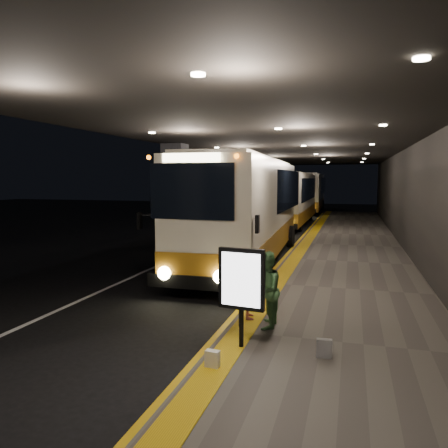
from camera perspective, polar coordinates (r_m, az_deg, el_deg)
The scene contains 17 objects.
ground at distance 12.55m, azimuth -6.97°, elevation -8.50°, with size 90.00×90.00×0.00m, color black.
lane_line_white at distance 17.74m, azimuth -5.92°, elevation -4.21°, with size 0.12×50.00×0.01m, color silver.
kerb_stripe_yellow at distance 16.63m, azimuth 7.48°, elevation -4.91°, with size 0.18×50.00×0.01m, color gold.
sidewalk at distance 16.43m, azimuth 15.81°, elevation -4.97°, with size 4.50×50.00×0.15m, color #514C44.
tactile_strip at distance 16.54m, azimuth 9.20°, elevation -4.47°, with size 0.50×50.00×0.01m, color gold.
terminal_wall at distance 16.29m, azimuth 24.06°, elevation 5.00°, with size 0.10×50.00×6.00m, color black.
support_columns at distance 16.45m, azimuth -6.36°, elevation 2.69°, with size 0.80×24.80×4.40m.
canopy at distance 16.38m, azimuth 8.23°, elevation 11.06°, with size 9.00×50.00×0.40m, color black.
coach_main at distance 16.42m, azimuth 3.04°, elevation 1.31°, with size 2.99×12.11×3.75m.
coach_second at distance 29.70m, azimuth 8.75°, elevation 3.01°, with size 2.29×10.91×3.43m.
coach_third at distance 42.05m, azimuth 11.03°, elevation 3.87°, with size 2.63×11.27×3.52m.
passenger_boarding at distance 9.35m, azimuth 3.32°, elevation -7.83°, with size 0.54×0.36×1.49m, color #AA4F58.
passenger_waiting_green at distance 8.80m, azimuth 5.46°, elevation -8.56°, with size 0.75×0.46×1.54m, color #4C8148.
bag_polka at distance 7.74m, azimuth 12.97°, elevation -15.55°, with size 0.26×0.11×0.31m, color black.
bag_plain at distance 7.20m, azimuth -1.52°, elevation -17.21°, with size 0.22×0.13×0.28m, color silver.
info_sign at distance 7.66m, azimuth 2.29°, elevation -7.46°, with size 0.84×0.22×1.77m.
stanchion_post at distance 8.86m, azimuth 2.10°, elevation -10.17°, with size 0.05×0.05×1.02m, color black.
Camera 1 is at (4.84, -11.15, 3.12)m, focal length 35.00 mm.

